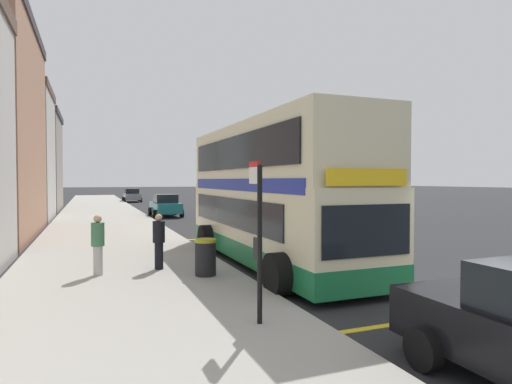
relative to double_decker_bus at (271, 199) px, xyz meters
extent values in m
plane|color=#28282B|center=(2.46, 25.65, -2.06)|extent=(260.00, 260.00, 0.00)
cube|color=#A39E93|center=(-4.54, 25.65, -1.99)|extent=(6.00, 76.00, 0.14)
cube|color=beige|center=(0.01, 0.01, -0.71)|extent=(2.48, 10.12, 2.30)
cube|color=beige|center=(0.01, 0.01, 1.39)|extent=(2.46, 9.92, 1.90)
cube|color=#196B3D|center=(0.01, 0.01, -1.56)|extent=(2.50, 10.14, 0.60)
cube|color=navy|center=(0.01, 0.01, 0.46)|extent=(2.51, 9.31, 0.36)
cube|color=black|center=(-1.26, 0.41, -0.41)|extent=(0.04, 8.10, 0.90)
cube|color=black|center=(-1.26, 0.01, 1.44)|extent=(0.04, 8.91, 1.00)
cube|color=black|center=(0.01, -5.07, -0.46)|extent=(2.18, 0.04, 1.10)
cube|color=yellow|center=(0.01, -5.07, 0.66)|extent=(1.99, 0.04, 0.36)
cylinder|color=black|center=(-1.33, -3.63, -1.56)|extent=(0.56, 1.00, 1.00)
cylinder|color=black|center=(1.34, -3.63, -1.56)|extent=(0.56, 1.00, 1.00)
cylinder|color=black|center=(-1.33, 2.79, -1.56)|extent=(0.56, 1.00, 1.00)
cylinder|color=black|center=(1.34, 2.79, -1.56)|extent=(0.56, 1.00, 1.00)
cube|color=yellow|center=(-1.46, -0.01, -2.06)|extent=(0.16, 12.51, 0.01)
cube|color=yellow|center=(1.21, -0.01, -2.06)|extent=(0.16, 12.51, 0.01)
cube|color=yellow|center=(-0.13, -6.18, -2.06)|extent=(2.83, 0.16, 0.01)
cube|color=yellow|center=(-0.13, 6.17, -2.06)|extent=(2.83, 0.16, 0.01)
cylinder|color=black|center=(-2.63, -5.59, -0.53)|extent=(0.09, 0.09, 2.78)
cube|color=silver|center=(-2.63, -5.33, 0.68)|extent=(0.05, 0.42, 0.30)
cube|color=red|center=(-2.63, -5.33, 0.88)|extent=(0.05, 0.42, 0.10)
cube|color=black|center=(-2.63, -5.49, -0.62)|extent=(0.06, 0.28, 0.40)
cylinder|color=black|center=(-1.08, -7.86, -1.76)|extent=(0.22, 0.60, 0.60)
cube|color=#196066|center=(-0.23, 18.86, -1.40)|extent=(1.76, 4.20, 0.72)
cube|color=black|center=(-0.23, 18.76, -0.74)|extent=(1.52, 1.90, 0.60)
cylinder|color=black|center=(-1.17, 20.16, -1.76)|extent=(0.22, 0.60, 0.60)
cylinder|color=black|center=(0.70, 20.16, -1.76)|extent=(0.22, 0.60, 0.60)
cylinder|color=black|center=(-1.17, 17.55, -1.76)|extent=(0.22, 0.60, 0.60)
cylinder|color=black|center=(0.70, 17.55, -1.76)|extent=(0.22, 0.60, 0.60)
cube|color=slate|center=(-0.61, 40.98, -1.40)|extent=(1.76, 4.20, 0.72)
cube|color=black|center=(-0.61, 40.88, -0.74)|extent=(1.52, 1.90, 0.60)
cylinder|color=black|center=(-1.54, 42.29, -1.76)|extent=(0.22, 0.60, 0.60)
cylinder|color=black|center=(0.33, 42.29, -1.76)|extent=(0.22, 0.60, 0.60)
cylinder|color=black|center=(-1.54, 39.68, -1.76)|extent=(0.22, 0.60, 0.60)
cylinder|color=black|center=(0.33, 39.68, -1.76)|extent=(0.22, 0.60, 0.60)
cube|color=navy|center=(7.20, 17.35, -1.40)|extent=(1.76, 4.20, 0.72)
cube|color=black|center=(7.20, 17.25, -0.74)|extent=(1.52, 1.90, 0.60)
cylinder|color=black|center=(6.27, 18.65, -1.76)|extent=(0.22, 0.60, 0.60)
cylinder|color=black|center=(8.14, 18.65, -1.76)|extent=(0.22, 0.60, 0.60)
cylinder|color=black|center=(6.27, 16.04, -1.76)|extent=(0.22, 0.60, 0.60)
cylinder|color=black|center=(8.14, 16.04, -1.76)|extent=(0.22, 0.60, 0.60)
cylinder|color=#B7B2AD|center=(-5.20, -0.50, -1.53)|extent=(0.24, 0.24, 0.78)
cylinder|color=#3F724C|center=(-5.20, -0.50, -0.84)|extent=(0.34, 0.34, 0.62)
sphere|color=tan|center=(-5.20, -0.50, -0.43)|extent=(0.21, 0.21, 0.21)
cylinder|color=black|center=(-3.58, -0.32, -1.54)|extent=(0.24, 0.24, 0.76)
cylinder|color=black|center=(-3.58, -0.32, -0.86)|extent=(0.34, 0.34, 0.60)
sphere|color=tan|center=(-3.58, -0.32, -0.46)|extent=(0.20, 0.20, 0.20)
cylinder|color=black|center=(-2.56, -1.56, -1.48)|extent=(0.55, 0.55, 0.88)
cylinder|color=#A5991E|center=(-2.56, -1.56, -1.00)|extent=(0.58, 0.58, 0.08)
camera|label=1|loc=(-5.40, -12.47, 0.60)|focal=29.88mm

